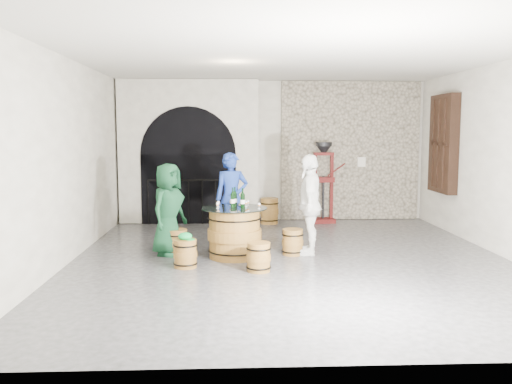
{
  "coord_description": "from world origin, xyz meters",
  "views": [
    {
      "loc": [
        -0.94,
        -8.52,
        2.05
      ],
      "look_at": [
        -0.54,
        0.41,
        1.05
      ],
      "focal_mm": 38.0,
      "sensor_mm": 36.0,
      "label": 1
    }
  ],
  "objects_px": {
    "barrel_stool_right": "(293,242)",
    "barrel_stool_near_right": "(259,257)",
    "barrel_stool_far": "(232,233)",
    "wine_bottle_left": "(233,199)",
    "corking_press": "(323,176)",
    "barrel_table": "(235,233)",
    "person_blue": "(232,198)",
    "side_barrel": "(269,211)",
    "barrel_stool_left": "(177,242)",
    "wine_bottle_center": "(243,200)",
    "person_white": "(310,204)",
    "wine_bottle_right": "(235,199)",
    "person_green": "(168,209)",
    "barrel_stool_near_left": "(185,254)"
  },
  "relations": [
    {
      "from": "barrel_table",
      "to": "barrel_stool_near_right",
      "type": "relative_size",
      "value": 2.47
    },
    {
      "from": "barrel_stool_far",
      "to": "wine_bottle_center",
      "type": "bearing_deg",
      "value": -80.34
    },
    {
      "from": "barrel_stool_right",
      "to": "wine_bottle_left",
      "type": "bearing_deg",
      "value": -174.2
    },
    {
      "from": "wine_bottle_left",
      "to": "wine_bottle_right",
      "type": "xyz_separation_m",
      "value": [
        0.04,
        0.1,
        0.0
      ]
    },
    {
      "from": "barrel_stool_near_right",
      "to": "barrel_stool_far",
      "type": "bearing_deg",
      "value": 101.63
    },
    {
      "from": "barrel_stool_near_right",
      "to": "barrel_stool_near_left",
      "type": "xyz_separation_m",
      "value": [
        -1.1,
        0.28,
        0.0
      ]
    },
    {
      "from": "barrel_stool_near_left",
      "to": "side_barrel",
      "type": "relative_size",
      "value": 0.75
    },
    {
      "from": "person_white",
      "to": "wine_bottle_left",
      "type": "relative_size",
      "value": 5.17
    },
    {
      "from": "person_white",
      "to": "corking_press",
      "type": "xyz_separation_m",
      "value": [
        0.76,
        3.13,
        0.22
      ]
    },
    {
      "from": "barrel_stool_left",
      "to": "barrel_stool_near_left",
      "type": "relative_size",
      "value": 1.0
    },
    {
      "from": "barrel_stool_near_left",
      "to": "wine_bottle_left",
      "type": "relative_size",
      "value": 1.33
    },
    {
      "from": "wine_bottle_left",
      "to": "wine_bottle_right",
      "type": "distance_m",
      "value": 0.1
    },
    {
      "from": "wine_bottle_left",
      "to": "wine_bottle_right",
      "type": "relative_size",
      "value": 1.0
    },
    {
      "from": "wine_bottle_center",
      "to": "side_barrel",
      "type": "height_order",
      "value": "wine_bottle_center"
    },
    {
      "from": "person_white",
      "to": "corking_press",
      "type": "distance_m",
      "value": 3.23
    },
    {
      "from": "person_blue",
      "to": "wine_bottle_right",
      "type": "bearing_deg",
      "value": -95.58
    },
    {
      "from": "person_blue",
      "to": "wine_bottle_right",
      "type": "height_order",
      "value": "person_blue"
    },
    {
      "from": "barrel_stool_right",
      "to": "barrel_stool_near_right",
      "type": "relative_size",
      "value": 1.0
    },
    {
      "from": "wine_bottle_right",
      "to": "wine_bottle_left",
      "type": "bearing_deg",
      "value": -110.0
    },
    {
      "from": "barrel_stool_right",
      "to": "person_white",
      "type": "height_order",
      "value": "person_white"
    },
    {
      "from": "wine_bottle_left",
      "to": "corking_press",
      "type": "height_order",
      "value": "corking_press"
    },
    {
      "from": "wine_bottle_left",
      "to": "side_barrel",
      "type": "relative_size",
      "value": 0.57
    },
    {
      "from": "barrel_stool_left",
      "to": "barrel_stool_near_left",
      "type": "height_order",
      "value": "same"
    },
    {
      "from": "barrel_stool_left",
      "to": "side_barrel",
      "type": "xyz_separation_m",
      "value": [
        1.75,
        3.02,
        0.07
      ]
    },
    {
      "from": "barrel_stool_left",
      "to": "corking_press",
      "type": "height_order",
      "value": "corking_press"
    },
    {
      "from": "barrel_table",
      "to": "barrel_stool_near_right",
      "type": "xyz_separation_m",
      "value": [
        0.35,
        -0.92,
        -0.19
      ]
    },
    {
      "from": "barrel_stool_right",
      "to": "person_green",
      "type": "height_order",
      "value": "person_green"
    },
    {
      "from": "wine_bottle_right",
      "to": "side_barrel",
      "type": "height_order",
      "value": "wine_bottle_right"
    },
    {
      "from": "barrel_stool_near_left",
      "to": "wine_bottle_center",
      "type": "height_order",
      "value": "wine_bottle_center"
    },
    {
      "from": "wine_bottle_left",
      "to": "corking_press",
      "type": "relative_size",
      "value": 0.18
    },
    {
      "from": "barrel_stool_near_left",
      "to": "person_blue",
      "type": "bearing_deg",
      "value": 68.09
    },
    {
      "from": "barrel_stool_near_right",
      "to": "person_green",
      "type": "bearing_deg",
      "value": 141.4
    },
    {
      "from": "barrel_stool_near_left",
      "to": "wine_bottle_center",
      "type": "bearing_deg",
      "value": 33.92
    },
    {
      "from": "person_blue",
      "to": "person_white",
      "type": "bearing_deg",
      "value": -44.04
    },
    {
      "from": "barrel_stool_far",
      "to": "person_blue",
      "type": "bearing_deg",
      "value": 92.37
    },
    {
      "from": "person_white",
      "to": "side_barrel",
      "type": "relative_size",
      "value": 2.93
    },
    {
      "from": "person_green",
      "to": "person_white",
      "type": "xyz_separation_m",
      "value": [
        2.35,
        -0.05,
        0.07
      ]
    },
    {
      "from": "barrel_stool_left",
      "to": "person_blue",
      "type": "bearing_deg",
      "value": 44.77
    },
    {
      "from": "barrel_stool_near_left",
      "to": "person_green",
      "type": "relative_size",
      "value": 0.28
    },
    {
      "from": "barrel_stool_near_left",
      "to": "wine_bottle_center",
      "type": "relative_size",
      "value": 1.33
    },
    {
      "from": "side_barrel",
      "to": "barrel_table",
      "type": "bearing_deg",
      "value": -103.75
    },
    {
      "from": "corking_press",
      "to": "wine_bottle_left",
      "type": "bearing_deg",
      "value": -127.21
    },
    {
      "from": "barrel_stool_near_left",
      "to": "wine_bottle_right",
      "type": "bearing_deg",
      "value": 45.77
    },
    {
      "from": "barrel_stool_right",
      "to": "wine_bottle_right",
      "type": "xyz_separation_m",
      "value": [
        -0.96,
        -0.0,
        0.74
      ]
    },
    {
      "from": "barrel_stool_left",
      "to": "person_white",
      "type": "relative_size",
      "value": 0.26
    },
    {
      "from": "barrel_table",
      "to": "person_blue",
      "type": "bearing_deg",
      "value": 92.37
    },
    {
      "from": "person_white",
      "to": "barrel_stool_left",
      "type": "bearing_deg",
      "value": -81.82
    },
    {
      "from": "barrel_table",
      "to": "side_barrel",
      "type": "distance_m",
      "value": 3.33
    },
    {
      "from": "barrel_stool_near_right",
      "to": "person_green",
      "type": "height_order",
      "value": "person_green"
    },
    {
      "from": "barrel_stool_right",
      "to": "side_barrel",
      "type": "bearing_deg",
      "value": 93.33
    }
  ]
}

